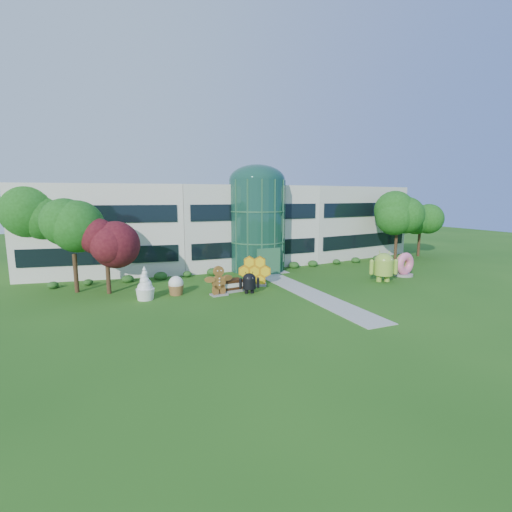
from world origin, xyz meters
name	(u,v)px	position (x,y,z in m)	size (l,w,h in m)	color
ground	(315,296)	(0.00, 0.00, 0.00)	(140.00, 140.00, 0.00)	#215114
building	(238,224)	(0.00, 18.00, 4.65)	(46.00, 15.00, 9.30)	beige
atrium	(257,226)	(0.00, 12.00, 4.90)	(6.00, 6.00, 9.80)	#194738
walkway	(302,290)	(0.00, 2.00, 0.02)	(2.40, 20.00, 0.04)	#9E9E93
tree_red	(107,258)	(-15.50, 7.50, 3.00)	(4.00, 4.00, 6.00)	#3F0C14
trees_backdrop	(253,231)	(0.00, 13.00, 4.20)	(52.00, 8.00, 8.40)	#1A4F13
android_green	(384,265)	(8.81, 1.88, 1.63)	(2.88, 1.92, 3.26)	#8AB339
android_black	(249,281)	(-4.63, 2.90, 1.02)	(1.79, 1.20, 2.03)	black
donut	(404,264)	(12.52, 3.06, 1.23)	(2.36, 1.13, 2.46)	#FA5F85
gingerbread	(219,280)	(-7.18, 3.32, 1.24)	(2.69, 1.04, 2.49)	brown
ice_cream_sandwich	(229,285)	(-5.98, 4.11, 0.53)	(2.38, 1.19, 1.06)	black
honeycomb	(255,272)	(-3.13, 5.28, 1.23)	(3.13, 1.12, 2.46)	yellow
froyo	(145,283)	(-12.91, 4.36, 1.33)	(1.55, 1.55, 2.66)	white
cupcake	(176,285)	(-10.38, 4.87, 0.79)	(1.32, 1.32, 1.59)	white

